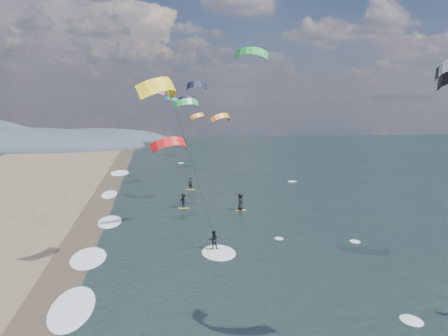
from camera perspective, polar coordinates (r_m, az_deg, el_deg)
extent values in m
cube|color=#382D23|center=(34.52, -18.37, -12.40)|extent=(3.00, 240.00, 0.00)
ellipsoid|color=#3D4756|center=(127.11, -23.47, 2.02)|extent=(64.00, 24.00, 10.00)
ellipsoid|color=#3D4756|center=(143.24, -14.36, 3.03)|extent=(40.00, 18.00, 7.00)
cube|color=gold|center=(39.65, -1.21, -9.27)|extent=(1.17, 0.36, 0.05)
imported|color=black|center=(39.43, -1.22, -8.20)|extent=(0.72, 0.56, 1.48)
ellipsoid|color=white|center=(38.94, -0.63, -9.64)|extent=(2.60, 4.20, 0.12)
cylinder|color=black|center=(35.05, -3.53, 0.11)|extent=(0.02, 0.02, 13.34)
cube|color=gold|center=(54.14, -4.64, -4.58)|extent=(1.10, 0.35, 0.05)
imported|color=black|center=(53.97, -4.65, -3.73)|extent=(1.15, 1.14, 1.59)
cube|color=gold|center=(53.07, 1.89, -4.82)|extent=(1.10, 0.35, 0.05)
imported|color=black|center=(52.88, 1.89, -3.83)|extent=(0.93, 1.05, 1.81)
cube|color=gold|center=(64.91, -3.86, -2.47)|extent=(1.10, 0.35, 0.05)
imported|color=black|center=(64.77, -3.87, -1.76)|extent=(0.69, 0.63, 1.58)
ellipsoid|color=white|center=(30.65, -17.49, -15.02)|extent=(2.40, 5.40, 0.11)
ellipsoid|color=white|center=(39.00, -15.27, -9.90)|extent=(2.40, 5.40, 0.11)
ellipsoid|color=white|center=(49.51, -13.64, -6.01)|extent=(2.40, 5.40, 0.11)
ellipsoid|color=white|center=(63.14, -12.37, -2.95)|extent=(2.40, 5.40, 0.11)
ellipsoid|color=white|center=(80.84, -11.38, -0.55)|extent=(2.40, 5.40, 0.11)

